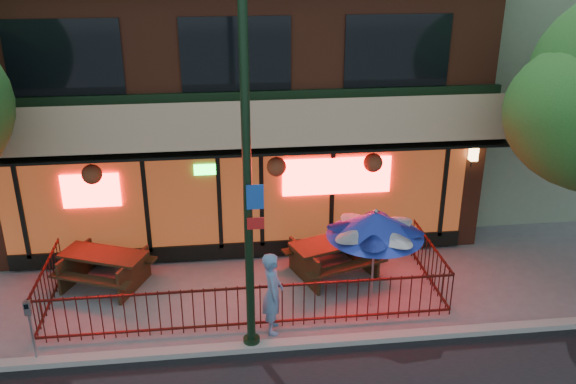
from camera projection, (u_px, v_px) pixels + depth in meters
name	position (u px, v px, depth m)	size (l,w,h in m)	color
ground	(250.00, 334.00, 12.16)	(80.00, 80.00, 0.00)	gray
curb	(252.00, 347.00, 11.68)	(80.00, 0.25, 0.12)	#999993
restaurant_building	(231.00, 62.00, 17.11)	(12.96, 9.49, 8.05)	#602C1B
neighbor_building	(519.00, 88.00, 19.08)	(6.00, 7.00, 6.00)	gray
patio_fence	(248.00, 294.00, 12.38)	(8.44, 2.62, 1.00)	#3D100D
street_light	(248.00, 197.00, 10.59)	(0.43, 0.32, 7.00)	black
picnic_table_left	(104.00, 264.00, 13.70)	(2.31, 2.08, 0.81)	#362613
picnic_table_right	(334.00, 252.00, 14.17)	(2.39, 2.10, 0.85)	#352512
patio_umbrella	(375.00, 224.00, 12.36)	(2.00, 1.99, 2.28)	gray
pedestrian	(273.00, 293.00, 11.98)	(0.63, 0.41, 1.73)	#5D8CBB
parking_meter_near	(30.00, 322.00, 11.01)	(0.13, 0.11, 1.32)	#9A9CA2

